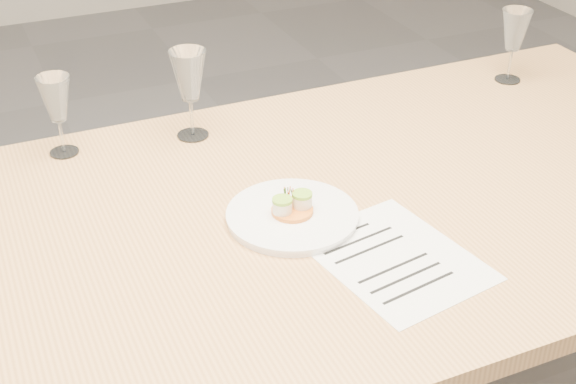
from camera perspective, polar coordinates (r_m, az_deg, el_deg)
name	(u,v)px	position (r m, az deg, el deg)	size (l,w,h in m)	color
dining_table	(223,257)	(1.54, -4.63, -4.65)	(2.40, 1.00, 0.75)	tan
dinner_plate	(292,214)	(1.52, 0.32, -1.60)	(0.25, 0.25, 0.07)	white
recipe_sheet	(395,258)	(1.43, 7.59, -4.67)	(0.29, 0.34, 0.00)	white
wine_glass_1	(56,101)	(1.76, -16.18, 6.26)	(0.07, 0.07, 0.18)	white
wine_glass_2	(189,77)	(1.77, -7.06, 8.09)	(0.08, 0.08, 0.20)	white
wine_glass_3	(515,32)	(2.13, 15.83, 10.91)	(0.08, 0.08, 0.19)	white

